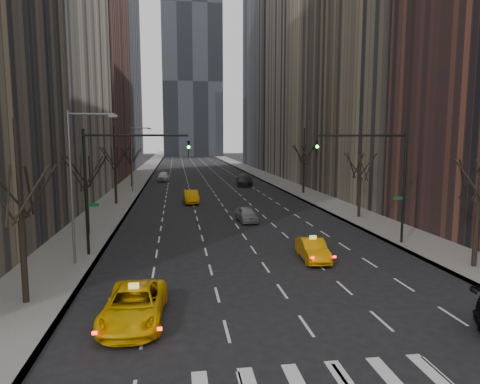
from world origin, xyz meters
name	(u,v)px	position (x,y,z in m)	size (l,w,h in m)	color
ground	(306,326)	(0.00, 0.00, 0.00)	(400.00, 400.00, 0.00)	black
sidewalk_left	(140,176)	(-12.25, 70.00, 0.07)	(4.50, 320.00, 0.15)	slate
sidewalk_right	(262,175)	(12.25, 70.00, 0.07)	(4.50, 320.00, 0.15)	slate
bld_left_far	(82,57)	(-21.50, 66.00, 22.00)	(14.00, 28.00, 44.00)	brown
bld_left_deep	(107,46)	(-21.50, 96.00, 30.00)	(14.00, 30.00, 60.00)	slate
bld_right_far	(317,45)	(21.50, 64.00, 25.00)	(14.00, 28.00, 50.00)	tan
bld_right_deep	(279,54)	(21.50, 95.00, 29.00)	(14.00, 30.00, 58.00)	slate
tower_far	(191,11)	(2.00, 170.00, 60.00)	(24.00, 24.00, 120.00)	black
tree_lw_a	(21,222)	(-12.00, 4.00, 3.88)	(3.36, 3.50, 8.28)	black
tree_lw_b	(86,189)	(-12.00, 18.00, 3.72)	(3.36, 3.50, 7.82)	black
tree_lw_c	(115,169)	(-12.00, 34.00, 4.04)	(3.36, 3.50, 8.74)	black
tree_lw_d	(131,164)	(-12.00, 52.00, 3.56)	(3.36, 3.50, 7.36)	black
tree_rw_a	(478,203)	(12.00, 6.00, 3.88)	(3.36, 3.50, 8.28)	black
tree_rw_b	(360,179)	(12.00, 22.00, 3.72)	(3.36, 3.50, 7.82)	black
tree_rw_c	(304,164)	(12.00, 40.00, 4.04)	(3.36, 3.50, 8.74)	black
traffic_mast_left	(113,171)	(-9.11, 12.00, 5.49)	(6.69, 0.39, 8.00)	black
traffic_mast_right	(382,168)	(9.11, 12.00, 5.49)	(6.69, 0.39, 8.00)	black
streetlight_near	(77,172)	(-10.84, 10.00, 5.62)	(2.83, 0.22, 9.00)	slate
streetlight_far	(134,152)	(-10.84, 45.00, 5.62)	(2.83, 0.22, 9.00)	slate
taxi_suv	(134,305)	(-6.93, 1.40, 0.72)	(2.40, 5.21, 1.45)	#FFC205
taxi_sedan	(313,249)	(3.22, 9.09, 0.67)	(1.42, 4.06, 1.34)	orange
silver_sedan_ahead	(247,214)	(1.15, 21.89, 0.66)	(1.57, 3.90, 1.33)	#989B9F
far_taxi	(191,197)	(-3.48, 33.87, 0.76)	(1.61, 4.62, 1.52)	orange
far_suv_grey	(244,180)	(5.65, 51.33, 0.87)	(2.42, 5.96, 1.73)	#2B2B30
far_car_white	(163,176)	(-7.42, 60.55, 0.86)	(2.02, 5.03, 1.71)	silver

